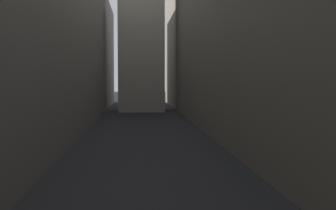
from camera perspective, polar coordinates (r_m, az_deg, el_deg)
ground_plane at (r=39.98m, az=-2.99°, el=-3.75°), size 264.00×264.00×0.00m
building_block_left at (r=43.21m, az=-18.44°, el=8.97°), size 11.60×108.00×18.59m
building_block_right at (r=44.25m, az=14.07°, el=11.55°), size 14.59×108.00×22.64m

